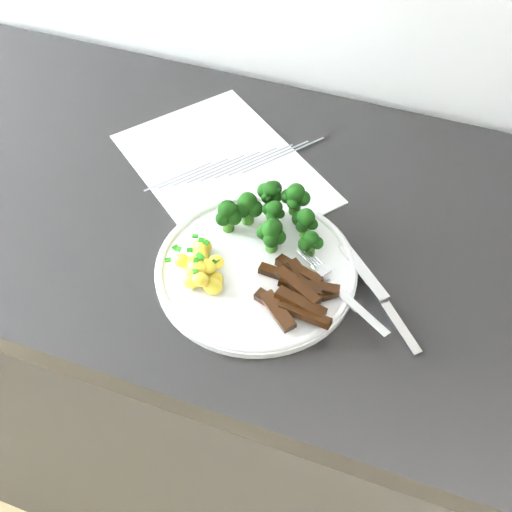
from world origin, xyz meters
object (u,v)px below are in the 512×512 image
potatoes (202,268)px  knife (388,310)px  counter (287,387)px  fork (344,294)px  beef_strips (297,292)px  recipe_paper (223,168)px  plate (256,268)px  broccoli (273,213)px

potatoes → knife: (0.22, 0.03, -0.01)m
counter → fork: 0.46m
counter → beef_strips: size_ratio=20.69×
recipe_paper → plate: bearing=-55.9°
plate → recipe_paper: bearing=124.1°
counter → broccoli: broccoli is taller
broccoli → beef_strips: broccoli is taller
potatoes → counter: bearing=54.8°
counter → beef_strips: (0.03, -0.11, 0.45)m
broccoli → counter: bearing=34.7°
plate → potatoes: size_ratio=3.19×
plate → counter: bearing=71.9°
recipe_paper → beef_strips: (0.17, -0.19, 0.02)m
beef_strips → potatoes: bearing=-176.3°
recipe_paper → knife: size_ratio=2.83×
knife → beef_strips: bearing=-169.5°
recipe_paper → potatoes: bearing=-75.0°
recipe_paper → beef_strips: 0.25m
beef_strips → knife: beef_strips is taller
counter → fork: (0.08, -0.10, 0.45)m
potatoes → knife: 0.22m
fork → plate: bearing=175.6°
recipe_paper → potatoes: 0.20m
broccoli → fork: (0.11, -0.07, -0.02)m
beef_strips → plate: bearing=156.8°
plate → knife: size_ratio=1.90×
broccoli → knife: broccoli is taller
knife → plate: bearing=177.7°
counter → potatoes: size_ratio=29.39×
beef_strips → fork: 0.05m
beef_strips → fork: (0.05, 0.02, -0.00)m
recipe_paper → plate: size_ratio=1.49×
broccoli → recipe_paper: bearing=138.4°
plate → fork: size_ratio=1.84×
fork → beef_strips: bearing=-161.2°
counter → broccoli: (-0.03, -0.02, 0.47)m
recipe_paper → potatoes: (0.05, -0.19, 0.02)m
plate → broccoli: bearing=91.8°
recipe_paper → plate: 0.19m
fork → knife: 0.05m
broccoli → beef_strips: 0.11m
potatoes → fork: bearing=8.4°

